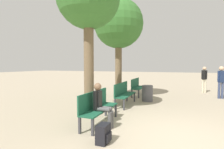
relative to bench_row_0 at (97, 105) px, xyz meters
name	(u,v)px	position (x,y,z in m)	size (l,w,h in m)	color
ground_plane	(175,139)	(2.17, -0.29, -0.56)	(80.00, 80.00, 0.00)	tan
bench_row_0	(97,105)	(0.00, 0.00, 0.00)	(0.46, 1.77, 0.97)	#195138
bench_row_1	(123,92)	(0.00, 2.61, 0.00)	(0.46, 1.77, 0.97)	#195138
bench_row_2	(137,86)	(0.00, 5.23, 0.00)	(0.46, 1.77, 0.97)	#195138
tree_row_1	(119,25)	(-0.77, 4.17, 3.30)	(2.58, 2.58, 5.20)	brown
person_seated	(101,104)	(0.24, -0.21, 0.11)	(0.55, 0.31, 1.24)	#4C4C4C
backpack	(103,134)	(0.69, -1.11, -0.35)	(0.27, 0.37, 0.42)	black
pedestrian_near	(221,80)	(4.28, 5.82, 0.41)	(0.34, 0.30, 1.68)	#384260
pedestrian_mid	(204,78)	(3.73, 7.73, 0.38)	(0.33, 0.29, 1.64)	beige
trash_bin	(147,93)	(0.83, 3.79, -0.18)	(0.52, 0.52, 0.76)	#4C4C51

